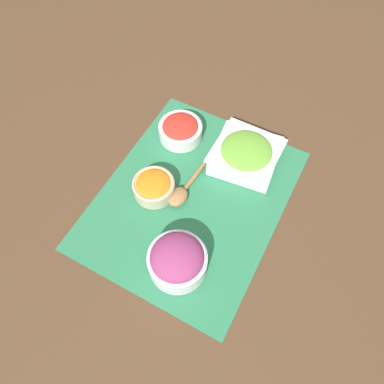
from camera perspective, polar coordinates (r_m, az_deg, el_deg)
ground_plane at (r=0.99m, az=0.00°, el=-0.99°), size 3.00×3.00×0.00m
placemat at (r=0.99m, az=0.00°, el=-0.94°), size 0.57×0.45×0.00m
carrot_bowl at (r=0.98m, az=-5.85°, el=0.90°), size 0.11×0.11×0.05m
onion_bowl at (r=0.87m, az=-2.24°, el=-10.30°), size 0.14×0.14×0.09m
tomato_bowl at (r=1.08m, az=-1.76°, el=9.52°), size 0.12×0.12×0.06m
lettuce_bowl at (r=1.04m, az=8.21°, el=5.78°), size 0.19×0.19×0.06m
wooden_spoon at (r=0.98m, az=-1.63°, el=-0.03°), size 0.19×0.05×0.03m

